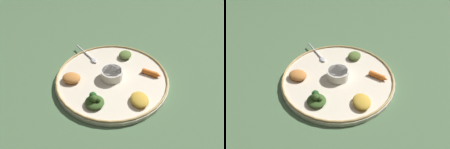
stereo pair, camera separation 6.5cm
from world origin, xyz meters
The scene contains 10 objects.
ground_plane centered at (0.00, 0.00, 0.00)m, with size 2.40×2.40×0.00m, color #4C6B47.
platter centered at (0.00, 0.00, 0.01)m, with size 0.43×0.43×0.02m, color beige.
platter_rim centered at (0.00, 0.00, 0.02)m, with size 0.43×0.43×0.01m, color tan.
center_bowl centered at (0.00, 0.00, 0.04)m, with size 0.08×0.08×0.04m.
spoon centered at (-0.02, -0.16, 0.02)m, with size 0.03×0.16×0.01m.
greens_pile centered at (0.13, 0.06, 0.03)m, with size 0.08×0.08×0.04m.
carrot_near_spoon centered at (-0.12, 0.09, 0.03)m, with size 0.04×0.08×0.02m.
mound_collards centered at (-0.13, -0.06, 0.03)m, with size 0.06×0.05×0.02m, color #567033.
mound_squash centered at (0.12, -0.09, 0.03)m, with size 0.07×0.06×0.03m, color #C67A38.
mound_lentil_yellow centered at (0.02, 0.15, 0.03)m, with size 0.07×0.06×0.02m, color gold.
Camera 1 is at (0.42, 0.45, 0.57)m, focal length 34.73 mm.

